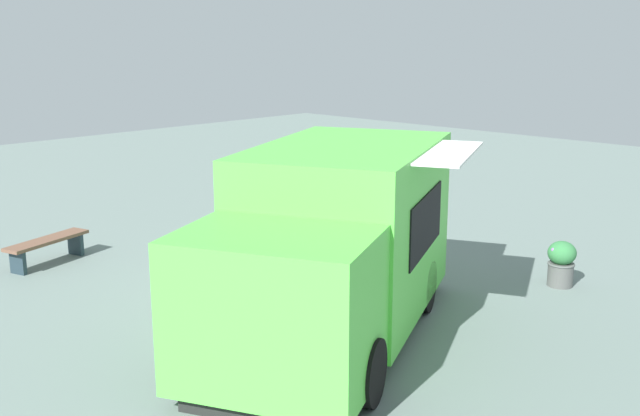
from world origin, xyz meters
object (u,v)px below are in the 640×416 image
(food_truck, at_px, (333,249))
(planter_flowering_far, at_px, (342,227))
(plaza_bench, at_px, (47,245))
(person_customer, at_px, (339,196))
(planter_flowering_near, at_px, (561,262))

(food_truck, distance_m, planter_flowering_far, 4.47)
(food_truck, relative_size, planter_flowering_far, 7.58)
(food_truck, distance_m, plaza_bench, 6.14)
(food_truck, relative_size, plaza_bench, 3.35)
(plaza_bench, bearing_deg, planter_flowering_far, -34.20)
(person_customer, height_order, planter_flowering_near, person_customer)
(food_truck, height_order, plaza_bench, food_truck)
(food_truck, bearing_deg, plaza_bench, 101.66)
(planter_flowering_near, relative_size, planter_flowering_far, 1.01)
(food_truck, xyz_separation_m, planter_flowering_far, (3.34, 2.85, -0.83))
(plaza_bench, bearing_deg, food_truck, -78.34)
(person_customer, bearing_deg, planter_flowering_near, -102.53)
(food_truck, height_order, planter_flowering_far, food_truck)
(planter_flowering_far, xyz_separation_m, plaza_bench, (-4.57, 3.11, -0.04))
(person_customer, height_order, plaza_bench, person_customer)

